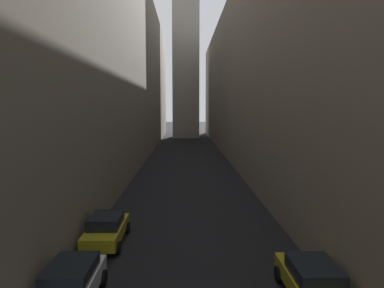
# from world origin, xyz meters

# --- Properties ---
(ground_plane) EXTENTS (264.00, 264.00, 0.00)m
(ground_plane) POSITION_xyz_m (0.00, 48.00, 0.00)
(ground_plane) COLOR black
(building_block_left) EXTENTS (12.89, 108.00, 24.79)m
(building_block_left) POSITION_xyz_m (-11.94, 50.00, 12.40)
(building_block_left) COLOR #756B5B
(building_block_left) RESTS_ON ground
(building_block_right) EXTENTS (13.88, 108.00, 21.74)m
(building_block_right) POSITION_xyz_m (12.44, 50.00, 10.87)
(building_block_right) COLOR #756B5B
(building_block_right) RESTS_ON ground
(parked_car_left_third) EXTENTS (1.90, 4.30, 1.51)m
(parked_car_left_third) POSITION_xyz_m (-4.40, 17.14, 0.80)
(parked_car_left_third) COLOR silver
(parked_car_left_third) RESTS_ON ground
(parked_car_left_far) EXTENTS (1.94, 4.31, 1.52)m
(parked_car_left_far) POSITION_xyz_m (-4.40, 23.04, 0.79)
(parked_car_left_far) COLOR #A59919
(parked_car_left_far) RESTS_ON ground
(parked_car_right_third) EXTENTS (1.93, 4.33, 1.52)m
(parked_car_right_third) POSITION_xyz_m (4.40, 17.18, 0.79)
(parked_car_right_third) COLOR #A59919
(parked_car_right_third) RESTS_ON ground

